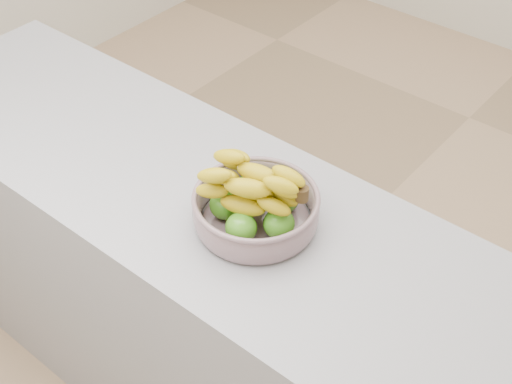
% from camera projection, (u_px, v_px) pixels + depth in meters
% --- Properties ---
extents(ground, '(4.00, 4.00, 0.00)m').
position_uv_depth(ground, '(328.00, 255.00, 2.88)').
color(ground, '#A28363').
rests_on(ground, ground).
extents(counter, '(2.00, 0.60, 0.90)m').
position_uv_depth(counter, '(193.00, 294.00, 2.14)').
color(counter, '#96959C').
rests_on(counter, ground).
extents(fruit_bowl, '(0.30, 0.30, 0.18)m').
position_uv_depth(fruit_bowl, '(256.00, 205.00, 1.68)').
color(fruit_bowl, '#8B97A7').
rests_on(fruit_bowl, counter).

